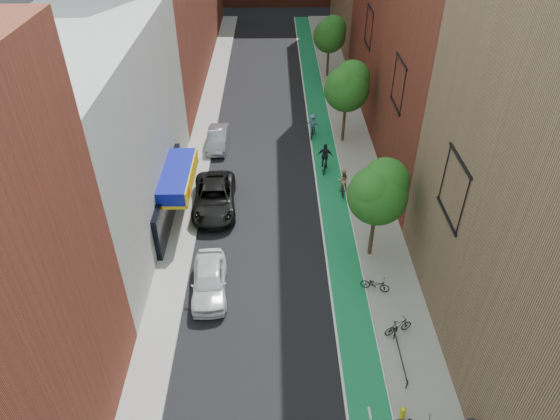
{
  "coord_description": "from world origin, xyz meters",
  "views": [
    {
      "loc": [
        -0.1,
        -12.36,
        20.1
      ],
      "look_at": [
        0.28,
        12.59,
        1.5
      ],
      "focal_mm": 32.0,
      "sensor_mm": 36.0,
      "label": 1
    }
  ],
  "objects_px": {
    "cyclist_lane_near": "(343,184)",
    "cyclist_lane_far": "(313,127)",
    "cyclist_lane_mid": "(325,160)",
    "fire_hydrant": "(403,412)",
    "parked_car_silver": "(218,139)",
    "parked_car_black": "(214,198)",
    "parked_car_white": "(209,280)"
  },
  "relations": [
    {
      "from": "parked_car_silver",
      "to": "fire_hydrant",
      "type": "xyz_separation_m",
      "value": [
        9.9,
        -23.96,
        -0.19
      ]
    },
    {
      "from": "parked_car_silver",
      "to": "cyclist_lane_far",
      "type": "relative_size",
      "value": 2.12
    },
    {
      "from": "cyclist_lane_near",
      "to": "cyclist_lane_mid",
      "type": "relative_size",
      "value": 0.85
    },
    {
      "from": "cyclist_lane_near",
      "to": "parked_car_black",
      "type": "bearing_deg",
      "value": 10.16
    },
    {
      "from": "parked_car_silver",
      "to": "cyclist_lane_far",
      "type": "bearing_deg",
      "value": 12.08
    },
    {
      "from": "cyclist_lane_mid",
      "to": "fire_hydrant",
      "type": "xyz_separation_m",
      "value": [
        1.57,
        -20.12,
        -0.4
      ]
    },
    {
      "from": "parked_car_black",
      "to": "cyclist_lane_mid",
      "type": "relative_size",
      "value": 2.67
    },
    {
      "from": "parked_car_white",
      "to": "cyclist_lane_far",
      "type": "xyz_separation_m",
      "value": [
        6.87,
        17.75,
        0.11
      ]
    },
    {
      "from": "cyclist_lane_near",
      "to": "cyclist_lane_mid",
      "type": "xyz_separation_m",
      "value": [
        -0.97,
        3.04,
        0.11
      ]
    },
    {
      "from": "parked_car_black",
      "to": "parked_car_silver",
      "type": "height_order",
      "value": "parked_car_black"
    },
    {
      "from": "parked_car_silver",
      "to": "cyclist_lane_far",
      "type": "xyz_separation_m",
      "value": [
        7.8,
        1.56,
        0.19
      ]
    },
    {
      "from": "parked_car_white",
      "to": "fire_hydrant",
      "type": "distance_m",
      "value": 11.87
    },
    {
      "from": "parked_car_black",
      "to": "cyclist_lane_far",
      "type": "bearing_deg",
      "value": 50.72
    },
    {
      "from": "parked_car_white",
      "to": "parked_car_silver",
      "type": "xyz_separation_m",
      "value": [
        -0.93,
        16.18,
        -0.08
      ]
    },
    {
      "from": "parked_car_silver",
      "to": "cyclist_lane_mid",
      "type": "xyz_separation_m",
      "value": [
        8.33,
        -3.84,
        0.21
      ]
    },
    {
      "from": "cyclist_lane_near",
      "to": "fire_hydrant",
      "type": "distance_m",
      "value": 17.09
    },
    {
      "from": "fire_hydrant",
      "to": "parked_car_white",
      "type": "bearing_deg",
      "value": 139.08
    },
    {
      "from": "parked_car_white",
      "to": "parked_car_black",
      "type": "relative_size",
      "value": 0.78
    },
    {
      "from": "fire_hydrant",
      "to": "cyclist_lane_mid",
      "type": "bearing_deg",
      "value": 94.48
    },
    {
      "from": "cyclist_lane_mid",
      "to": "fire_hydrant",
      "type": "bearing_deg",
      "value": 106.02
    },
    {
      "from": "cyclist_lane_far",
      "to": "cyclist_lane_near",
      "type": "bearing_deg",
      "value": 115.06
    },
    {
      "from": "cyclist_lane_near",
      "to": "fire_hydrant",
      "type": "relative_size",
      "value": 2.68
    },
    {
      "from": "cyclist_lane_near",
      "to": "cyclist_lane_far",
      "type": "xyz_separation_m",
      "value": [
        -1.5,
        8.44,
        0.08
      ]
    },
    {
      "from": "parked_car_silver",
      "to": "cyclist_lane_near",
      "type": "relative_size",
      "value": 2.27
    },
    {
      "from": "cyclist_lane_mid",
      "to": "cyclist_lane_near",
      "type": "bearing_deg",
      "value": 119.32
    },
    {
      "from": "parked_car_white",
      "to": "parked_car_black",
      "type": "height_order",
      "value": "parked_car_black"
    },
    {
      "from": "parked_car_silver",
      "to": "cyclist_lane_mid",
      "type": "bearing_deg",
      "value": -24.02
    },
    {
      "from": "parked_car_white",
      "to": "cyclist_lane_near",
      "type": "height_order",
      "value": "cyclist_lane_near"
    },
    {
      "from": "cyclist_lane_far",
      "to": "fire_hydrant",
      "type": "xyz_separation_m",
      "value": [
        2.1,
        -25.52,
        -0.37
      ]
    },
    {
      "from": "cyclist_lane_near",
      "to": "fire_hydrant",
      "type": "bearing_deg",
      "value": 92.13
    },
    {
      "from": "parked_car_silver",
      "to": "cyclist_lane_mid",
      "type": "height_order",
      "value": "cyclist_lane_mid"
    },
    {
      "from": "cyclist_lane_near",
      "to": "cyclist_lane_far",
      "type": "height_order",
      "value": "cyclist_lane_far"
    }
  ]
}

